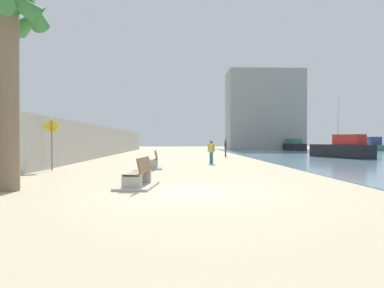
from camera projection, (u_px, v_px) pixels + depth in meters
The scene contains 12 objects.
ground_plane at pixel (181, 159), 28.30m from camera, with size 120.00×120.00×0.00m, color #C6B793.
seawall at pixel (89, 142), 28.01m from camera, with size 0.80×64.00×2.81m, color #ADAAA3.
palm_tree at pixel (7, 44), 10.41m from camera, with size 2.58×2.65×6.34m.
bench_near at pixel (138, 180), 11.28m from camera, with size 1.33×2.21×0.98m.
bench_far at pixel (153, 164), 18.89m from camera, with size 1.19×2.15×0.98m.
person_walking at pixel (226, 147), 32.43m from camera, with size 0.25×0.52×1.61m.
person_standing at pixel (211, 150), 22.78m from camera, with size 0.45×0.34×1.52m.
boat_outer at pixel (342, 149), 29.84m from camera, with size 3.46×6.22×5.34m.
boat_far_right at pixel (370, 146), 52.42m from camera, with size 3.23×7.40×2.02m.
boat_nearest at pixel (291, 146), 53.38m from camera, with size 2.97×6.58×1.76m.
pedestrian_sign at pixel (52, 138), 17.76m from camera, with size 0.85×0.08×2.66m.
harbor_building at pixel (264, 111), 56.71m from camera, with size 12.00×6.00×12.83m, color gray.
Camera 1 is at (-0.16, -10.30, 1.52)m, focal length 32.47 mm.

